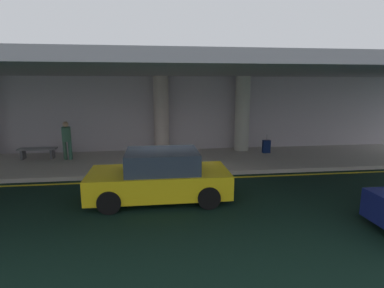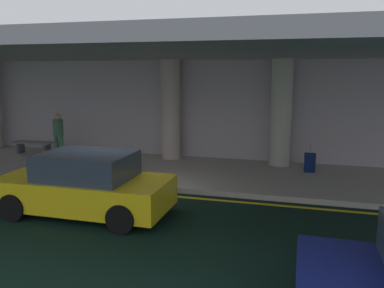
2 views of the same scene
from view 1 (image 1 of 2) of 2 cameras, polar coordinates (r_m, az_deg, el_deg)
name	(u,v)px [view 1 (image 1 of 2)]	position (r m, az deg, el deg)	size (l,w,h in m)	color
ground_plane	(166,186)	(10.35, -5.01, -8.00)	(60.00, 60.00, 0.00)	black
sidewalk	(163,161)	(13.30, -5.53, -3.31)	(26.00, 4.20, 0.15)	#B6AEA4
lane_stripe_yellow	(165,180)	(11.00, -5.15, -6.82)	(26.00, 0.14, 0.01)	yellow
support_column_left_mid	(161,115)	(14.53, -5.85, 5.53)	(0.72, 0.72, 3.65)	#BCAAA1
support_column_center	(242,114)	(15.16, 9.52, 5.67)	(0.72, 0.72, 3.65)	#B6B5A8
ceiling_overhang	(162,71)	(12.39, -5.80, 13.71)	(28.00, 13.20, 0.30)	gray
terminal_back_wall	(161,115)	(15.20, -5.91, 5.49)	(26.00, 0.30, 3.80)	#B4AAB3
car_yellow_taxi	(160,177)	(9.02, -6.09, -6.19)	(4.10, 1.92, 1.50)	yellow
traveler_with_luggage	(67,138)	(14.20, -22.72, 1.07)	(0.38, 0.38, 1.68)	#365743
suitcase_upright_primary	(266,146)	(14.96, 13.94, -0.45)	(0.36, 0.22, 0.90)	#0A1947
suitcase_upright_secondary	(153,158)	(12.35, -7.49, -2.64)	(0.36, 0.22, 0.90)	#585562
bench_metal	(38,151)	(15.00, -27.28, -1.19)	(1.60, 0.50, 0.48)	slate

